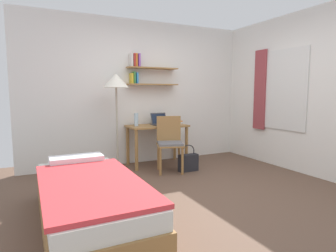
% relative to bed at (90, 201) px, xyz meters
% --- Properties ---
extents(ground_plane, '(5.28, 5.28, 0.00)m').
position_rel_bed_xyz_m(ground_plane, '(1.46, 0.21, -0.24)').
color(ground_plane, brown).
extents(wall_back, '(4.40, 0.27, 2.60)m').
position_rel_bed_xyz_m(wall_back, '(1.46, 2.23, 1.07)').
color(wall_back, white).
rests_on(wall_back, ground_plane).
extents(wall_right, '(0.10, 4.40, 2.60)m').
position_rel_bed_xyz_m(wall_right, '(3.48, 0.26, 1.06)').
color(wall_right, white).
rests_on(wall_right, ground_plane).
extents(bed, '(0.90, 2.01, 0.54)m').
position_rel_bed_xyz_m(bed, '(0.00, 0.00, 0.00)').
color(bed, '#9E703D').
rests_on(bed, ground_plane).
extents(desk, '(1.06, 0.56, 0.72)m').
position_rel_bed_xyz_m(desk, '(1.57, 1.91, 0.35)').
color(desk, '#9E703D').
rests_on(desk, ground_plane).
extents(desk_chair, '(0.54, 0.53, 0.91)m').
position_rel_bed_xyz_m(desk_chair, '(1.58, 1.41, 0.27)').
color(desk_chair, '#9E703D').
rests_on(desk_chair, ground_plane).
extents(standing_lamp, '(0.42, 0.42, 1.60)m').
position_rel_bed_xyz_m(standing_lamp, '(0.80, 1.77, 1.18)').
color(standing_lamp, '#B2A893').
rests_on(standing_lamp, ground_plane).
extents(laptop, '(0.30, 0.23, 0.21)m').
position_rel_bed_xyz_m(laptop, '(1.64, 1.94, 0.54)').
color(laptop, '#2D2D33').
rests_on(laptop, desk).
extents(water_bottle, '(0.07, 0.07, 0.23)m').
position_rel_bed_xyz_m(water_bottle, '(1.19, 1.94, 0.59)').
color(water_bottle, silver).
rests_on(water_bottle, desk).
extents(book_stack, '(0.19, 0.24, 0.07)m').
position_rel_bed_xyz_m(book_stack, '(1.94, 1.90, 0.52)').
color(book_stack, silver).
rests_on(book_stack, desk).
extents(handbag, '(0.33, 0.12, 0.45)m').
position_rel_bed_xyz_m(handbag, '(1.85, 1.26, -0.08)').
color(handbag, '#232328').
rests_on(handbag, ground_plane).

